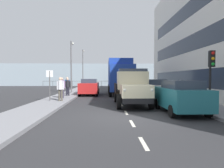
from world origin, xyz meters
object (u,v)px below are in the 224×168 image
Objects in this scene: pedestrian_strolling at (62,86)px; pedestrian_with_bag at (68,86)px; truck_vintage_cream at (132,88)px; lorry_cargo_blue at (120,76)px; car_teal_kerbside_near at (180,96)px; traffic_light_near at (211,67)px; lamp_post_far at (83,65)px; pedestrian_by_lamp at (67,84)px; car_white_kerbside_1 at (153,89)px; street_sign at (50,80)px; car_red_oppositeside_0 at (89,87)px; lamp_post_promenade at (71,62)px; pedestrian_in_dark_coat at (60,87)px.

pedestrian_with_bag is (-0.04, -2.15, -0.05)m from pedestrian_strolling.
truck_vintage_cream is 0.69× the size of lorry_cargo_blue.
pedestrian_strolling is at bearing -38.40° from car_teal_kerbside_near.
lamp_post_far reaches higher than traffic_light_near.
lamp_post_far is at bearing -90.26° from pedestrian_by_lamp.
pedestrian_strolling is 0.54× the size of traffic_light_near.
pedestrian_by_lamp is (7.90, -4.35, 0.29)m from car_white_kerbside_1.
lorry_cargo_blue reaches higher than car_white_kerbside_1.
street_sign reaches higher than car_white_kerbside_1.
truck_vintage_cream is 8.54m from car_red_oppositeside_0.
lamp_post_promenade is at bearing -59.00° from truck_vintage_cream.
pedestrian_with_bag is 0.93× the size of pedestrian_by_lamp.
pedestrian_with_bag is (1.84, 2.26, 0.22)m from car_red_oppositeside_0.
pedestrian_in_dark_coat is 5.84m from pedestrian_by_lamp.
lamp_post_far is (5.51, -11.47, 1.95)m from lorry_cargo_blue.
car_red_oppositeside_0 is 1.95× the size of street_sign.
pedestrian_strolling reaches higher than pedestrian_with_bag.
car_red_oppositeside_0 is at bearing -52.21° from traffic_light_near.
lamp_post_promenade reaches higher than pedestrian_by_lamp.
lorry_cargo_blue is 11.61m from traffic_light_near.
street_sign is at bearing 88.36° from pedestrian_by_lamp.
truck_vintage_cream is 0.87× the size of lamp_post_far.
pedestrian_by_lamp is (0.67, -5.80, 0.02)m from pedestrian_in_dark_coat.
car_red_oppositeside_0 is at bearing -111.80° from street_sign.
pedestrian_strolling is at bearing 91.03° from lamp_post_far.
car_teal_kerbside_near is 0.61× the size of lamp_post_far.
lamp_post_promenade reaches higher than pedestrian_strolling.
street_sign is (10.02, -3.79, -0.79)m from traffic_light_near.
traffic_light_near is 10.74m from street_sign.
lorry_cargo_blue is 1.26× the size of lamp_post_far.
car_red_oppositeside_0 is 6.53m from street_sign.
car_red_oppositeside_0 is 2.53× the size of pedestrian_in_dark_coat.
car_red_oppositeside_0 is at bearing -113.15° from pedestrian_strolling.
car_red_oppositeside_0 is 2.56× the size of pedestrian_strolling.
lamp_post_far is at bearing -71.03° from car_teal_kerbside_near.
car_red_oppositeside_0 is at bearing -65.90° from truck_vintage_cream.
street_sign is (0.57, 3.76, 0.57)m from pedestrian_with_bag.
truck_vintage_cream is 3.21× the size of pedestrian_by_lamp.
pedestrian_in_dark_coat is (5.06, -1.56, -0.01)m from truck_vintage_cream.
lamp_post_promenade is (0.30, -6.05, 2.52)m from pedestrian_strolling.
truck_vintage_cream is 0.96× the size of lamp_post_promenade.
car_white_kerbside_1 is at bearing 140.65° from lamp_post_promenade.
truck_vintage_cream is at bearing 127.94° from pedestrian_by_lamp.
lamp_post_far is at bearing -74.32° from truck_vintage_cream.
lamp_post_promenade is at bearing -49.48° from traffic_light_near.
car_teal_kerbside_near is at bearing 90.00° from car_white_kerbside_1.
lamp_post_promenade is 10.79m from lamp_post_far.
pedestrian_in_dark_coat reaches higher than car_teal_kerbside_near.
lamp_post_promenade reaches higher than lorry_cargo_blue.
street_sign reaches higher than car_red_oppositeside_0.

